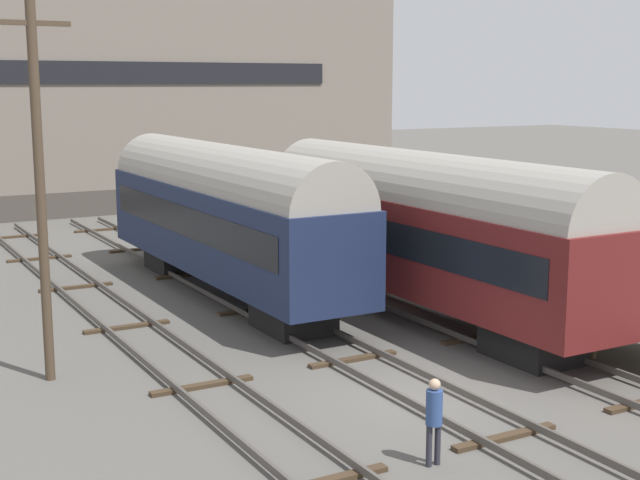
{
  "coord_description": "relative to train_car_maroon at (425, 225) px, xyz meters",
  "views": [
    {
      "loc": [
        -11.78,
        -16.25,
        7.24
      ],
      "look_at": [
        2.13,
        8.58,
        2.2
      ],
      "focal_mm": 50.0,
      "sensor_mm": 36.0,
      "label": 1
    }
  ],
  "objects": [
    {
      "name": "track_right",
      "position": [
        0.0,
        -5.76,
        -2.79
      ],
      "size": [
        2.6,
        60.0,
        0.26
      ],
      "color": "#4C4742",
      "rests_on": "ground"
    },
    {
      "name": "person_worker",
      "position": [
        -6.29,
        -9.06,
        -1.88
      ],
      "size": [
        0.32,
        0.32,
        1.74
      ],
      "color": "#282833",
      "rests_on": "ground"
    },
    {
      "name": "warehouse_building",
      "position": [
        -1.07,
        32.89,
        4.13
      ],
      "size": [
        34.7,
        13.51,
        14.13
      ],
      "color": "#46403A",
      "rests_on": "ground"
    },
    {
      "name": "utility_pole",
      "position": [
        -11.55,
        -0.36,
        2.12
      ],
      "size": [
        1.8,
        0.24,
        9.77
      ],
      "color": "#473828",
      "rests_on": "ground"
    },
    {
      "name": "track_left",
      "position": [
        -8.5,
        -5.76,
        -2.79
      ],
      "size": [
        2.6,
        60.0,
        0.26
      ],
      "color": "#4C4742",
      "rests_on": "ground"
    },
    {
      "name": "station_platform",
      "position": [
        2.55,
        -5.65,
        -2.01
      ],
      "size": [
        2.47,
        10.95,
        1.01
      ],
      "color": "#8C704C",
      "rests_on": "ground"
    },
    {
      "name": "train_car_maroon",
      "position": [
        0.0,
        0.0,
        0.0
      ],
      "size": [
        3.05,
        15.15,
        5.18
      ],
      "color": "black",
      "rests_on": "ground"
    },
    {
      "name": "train_car_navy",
      "position": [
        -4.25,
        5.63,
        0.02
      ],
      "size": [
        3.02,
        15.3,
        5.21
      ],
      "color": "black",
      "rests_on": "ground"
    },
    {
      "name": "ground_plane",
      "position": [
        -4.25,
        -5.76,
        -2.93
      ],
      "size": [
        200.0,
        200.0,
        0.0
      ],
      "primitive_type": "plane",
      "color": "#56544F"
    },
    {
      "name": "track_middle",
      "position": [
        -4.25,
        -5.76,
        -2.79
      ],
      "size": [
        2.6,
        60.0,
        0.26
      ],
      "color": "#4C4742",
      "rests_on": "ground"
    }
  ]
}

